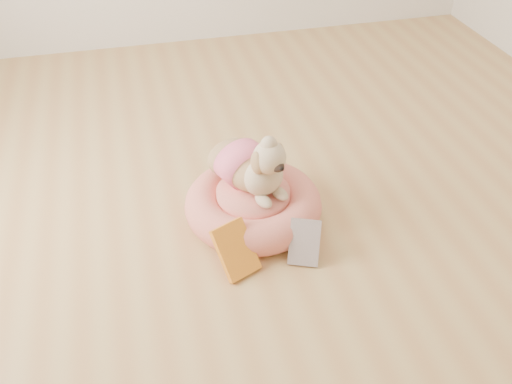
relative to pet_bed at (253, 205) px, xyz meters
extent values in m
plane|color=tan|center=(0.10, -0.24, -0.07)|extent=(4.50, 4.50, 0.00)
cylinder|color=#D06251|center=(0.00, 0.00, -0.03)|extent=(0.43, 0.43, 0.09)
torus|color=#D06251|center=(0.00, 0.00, 0.00)|extent=(0.59, 0.59, 0.15)
cylinder|color=#D06251|center=(0.00, 0.00, 0.04)|extent=(0.32, 0.32, 0.08)
cube|color=gold|center=(-0.14, -0.28, 0.02)|extent=(0.19, 0.20, 0.19)
cube|color=white|center=(0.14, -0.29, 0.01)|extent=(0.16, 0.15, 0.17)
camera|label=1|loc=(-0.46, -1.87, 1.55)|focal=40.00mm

